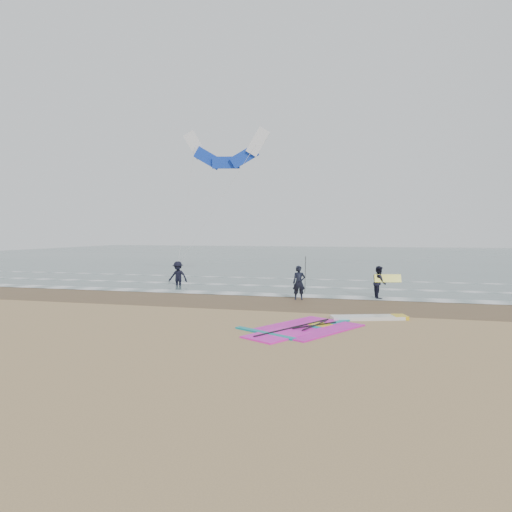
% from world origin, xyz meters
% --- Properties ---
extents(ground, '(120.00, 120.00, 0.00)m').
position_xyz_m(ground, '(0.00, 0.00, 0.00)').
color(ground, tan).
rests_on(ground, ground).
extents(sea_water, '(120.00, 80.00, 0.02)m').
position_xyz_m(sea_water, '(0.00, 48.00, 0.01)').
color(sea_water, '#47605E').
rests_on(sea_water, ground).
extents(wet_sand_band, '(120.00, 5.00, 0.01)m').
position_xyz_m(wet_sand_band, '(0.00, 6.00, 0.00)').
color(wet_sand_band, brown).
rests_on(wet_sand_band, ground).
extents(foam_waterline, '(120.00, 9.15, 0.02)m').
position_xyz_m(foam_waterline, '(0.00, 10.44, 0.03)').
color(foam_waterline, white).
rests_on(foam_waterline, ground).
extents(windsurf_rig, '(5.83, 5.52, 0.14)m').
position_xyz_m(windsurf_rig, '(1.54, 1.11, 0.04)').
color(windsurf_rig, white).
rests_on(windsurf_rig, ground).
extents(person_standing, '(0.68, 0.53, 1.65)m').
position_xyz_m(person_standing, '(-0.34, 6.98, 0.83)').
color(person_standing, black).
rests_on(person_standing, ground).
extents(person_walking, '(0.76, 0.89, 1.61)m').
position_xyz_m(person_walking, '(3.42, 8.35, 0.80)').
color(person_walking, black).
rests_on(person_walking, ground).
extents(person_wading, '(1.20, 0.69, 1.85)m').
position_xyz_m(person_wading, '(-8.36, 10.83, 0.92)').
color(person_wading, black).
rests_on(person_wading, ground).
extents(held_pole, '(0.17, 0.86, 1.82)m').
position_xyz_m(held_pole, '(-0.04, 6.98, 1.21)').
color(held_pole, black).
rests_on(held_pole, ground).
extents(carried_kiteboard, '(1.30, 0.51, 0.39)m').
position_xyz_m(carried_kiteboard, '(3.82, 8.25, 1.02)').
color(carried_kiteboard, yellow).
rests_on(carried_kiteboard, ground).
extents(surf_kite, '(5.88, 3.49, 8.81)m').
position_xyz_m(surf_kite, '(-6.32, 14.02, 8.44)').
color(surf_kite, white).
rests_on(surf_kite, ground).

